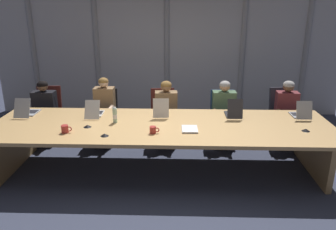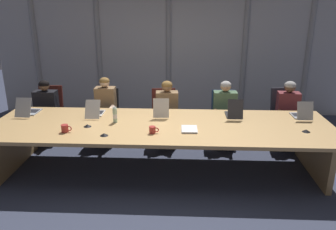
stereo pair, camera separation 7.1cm
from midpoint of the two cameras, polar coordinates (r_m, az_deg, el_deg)
name	(u,v)px [view 1 (the left image)]	position (r m, az deg, el deg)	size (l,w,h in m)	color
ground_plane	(162,169)	(5.12, -1.48, -9.28)	(15.24, 15.24, 0.00)	#383D51
conference_table	(162,132)	(4.86, -1.54, -2.97)	(4.99, 1.50, 0.73)	tan
curtain_backdrop	(168,51)	(7.35, -0.31, 11.05)	(7.62, 0.17, 2.84)	#B2B2B7
laptop_left_end	(27,111)	(5.69, -23.40, 0.61)	(0.25, 0.47, 0.30)	#A8ADB7
laptop_left_mid	(95,112)	(5.31, -12.87, 0.46)	(0.23, 0.47, 0.28)	beige
laptop_center	(161,112)	(5.18, -1.60, 0.52)	(0.26, 0.38, 0.31)	beige
laptop_right_mid	(233,113)	(5.23, 10.82, 0.38)	(0.23, 0.40, 0.31)	#2D2D33
laptop_right_end	(300,114)	(5.50, 21.53, 0.23)	(0.24, 0.38, 0.29)	#A8ADB7
office_chair_left_end	(49,120)	(6.52, -20.14, -0.79)	(0.60, 0.60, 0.95)	#511E19
office_chair_left_mid	(105,121)	(6.21, -11.09, -1.04)	(0.60, 0.60, 0.91)	black
office_chair_center	(163,122)	(6.06, -1.19, -1.14)	(0.60, 0.60, 0.93)	#511E19
office_chair_right_mid	(223,123)	(6.10, 9.06, -1.29)	(0.60, 0.60, 0.91)	navy
office_chair_right_end	(283,122)	(6.33, 18.87, -1.20)	(0.60, 0.61, 0.96)	#2D2D38
person_left_end	(43,108)	(6.30, -21.02, 1.08)	(0.41, 0.55, 1.11)	black
person_left_mid	(104,108)	(5.96, -11.33, 1.26)	(0.36, 0.55, 1.17)	olive
person_center	(166,109)	(5.81, -0.65, 1.04)	(0.42, 0.56, 1.12)	olive
person_right_mid	(224,109)	(5.86, 9.33, 0.96)	(0.41, 0.55, 1.13)	#4C6B4C
person_right_end	(287,110)	(6.09, 19.56, 0.86)	(0.40, 0.56, 1.14)	brown
water_bottle_primary	(115,116)	(4.93, -9.55, -0.09)	(0.07, 0.07, 0.24)	#ADD1B2
coffee_mug_near	(65,129)	(4.73, -17.73, -2.31)	(0.14, 0.10, 0.10)	#B2332D
coffee_mug_far	(153,130)	(4.49, -3.03, -2.58)	(0.13, 0.09, 0.10)	#B2332D
conference_mic_left_side	(105,135)	(4.49, -11.33, -3.37)	(0.11, 0.11, 0.04)	black
conference_mic_middle	(306,130)	(4.93, 22.30, -2.40)	(0.11, 0.11, 0.04)	black
conference_mic_right_side	(87,126)	(4.86, -14.13, -1.84)	(0.11, 0.11, 0.04)	black
spiral_notepad	(190,129)	(4.62, 3.33, -2.46)	(0.22, 0.31, 0.03)	silver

